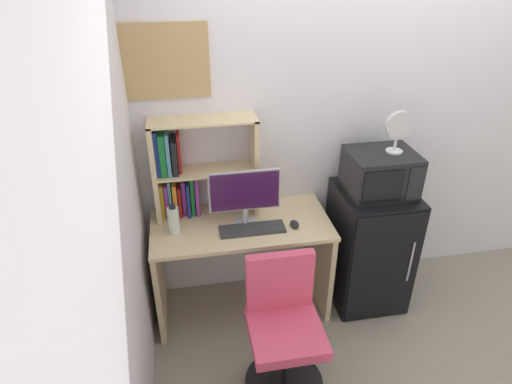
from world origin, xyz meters
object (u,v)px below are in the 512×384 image
at_px(wall_corkboard, 164,62).
at_px(keyboard, 252,229).
at_px(monitor, 245,194).
at_px(microwave, 380,173).
at_px(water_bottle, 174,220).
at_px(hutch_bookshelf, 189,170).
at_px(desk_fan, 398,129).
at_px(desk_chair, 283,334).
at_px(computer_mouse, 294,224).
at_px(mini_fridge, 369,246).

bearing_deg(wall_corkboard, keyboard, -39.35).
bearing_deg(monitor, keyboard, -65.74).
bearing_deg(keyboard, microwave, 5.06).
xyz_separation_m(water_bottle, wall_corkboard, (0.03, 0.32, 0.94)).
bearing_deg(hutch_bookshelf, keyboard, -38.00).
height_order(desk_fan, desk_chair, desk_fan).
distance_m(hutch_bookshelf, wall_corkboard, 0.72).
distance_m(monitor, keyboard, 0.24).
height_order(hutch_bookshelf, computer_mouse, hutch_bookshelf).
xyz_separation_m(computer_mouse, mini_fridge, (0.61, 0.08, -0.33)).
relative_size(desk_fan, desk_chair, 0.32).
xyz_separation_m(hutch_bookshelf, wall_corkboard, (-0.09, 0.09, 0.70)).
height_order(computer_mouse, water_bottle, water_bottle).
bearing_deg(keyboard, water_bottle, 172.04).
xyz_separation_m(hutch_bookshelf, computer_mouse, (0.67, -0.30, -0.32)).
height_order(hutch_bookshelf, wall_corkboard, wall_corkboard).
xyz_separation_m(water_bottle, microwave, (1.41, 0.01, 0.21)).
bearing_deg(hutch_bookshelf, computer_mouse, -24.30).
bearing_deg(hutch_bookshelf, desk_chair, -61.46).
xyz_separation_m(water_bottle, mini_fridge, (1.41, 0.01, -0.40)).
bearing_deg(wall_corkboard, monitor, -35.27).
xyz_separation_m(computer_mouse, desk_fan, (0.69, 0.08, 0.61)).
bearing_deg(desk_fan, keyboard, -175.68).
distance_m(keyboard, desk_fan, 1.16).
xyz_separation_m(computer_mouse, microwave, (0.61, 0.08, 0.29)).
xyz_separation_m(desk_fan, desk_chair, (-0.89, -0.65, -1.01)).
distance_m(computer_mouse, mini_fridge, 0.70).
distance_m(hutch_bookshelf, desk_fan, 1.41).
height_order(computer_mouse, mini_fridge, mini_fridge).
bearing_deg(desk_chair, water_bottle, 133.03).
bearing_deg(monitor, desk_chair, -79.01).
relative_size(keyboard, desk_fan, 1.53).
bearing_deg(mini_fridge, wall_corkboard, 167.17).
bearing_deg(water_bottle, hutch_bookshelf, 60.92).
height_order(mini_fridge, desk_fan, desk_fan).
distance_m(microwave, desk_chair, 1.25).
xyz_separation_m(monitor, microwave, (0.94, 0.00, 0.07)).
height_order(computer_mouse, desk_fan, desk_fan).
bearing_deg(mini_fridge, hutch_bookshelf, 170.17).
xyz_separation_m(keyboard, desk_chair, (0.09, -0.57, -0.39)).
height_order(water_bottle, wall_corkboard, wall_corkboard).
relative_size(computer_mouse, microwave, 0.21).
bearing_deg(desk_chair, monitor, 100.99).
distance_m(monitor, mini_fridge, 1.08).
bearing_deg(monitor, microwave, 0.06).
bearing_deg(desk_fan, microwave, 175.55).
xyz_separation_m(keyboard, microwave, (0.90, 0.08, 0.30)).
bearing_deg(computer_mouse, desk_chair, -109.27).
distance_m(computer_mouse, desk_chair, 0.72).
height_order(mini_fridge, wall_corkboard, wall_corkboard).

